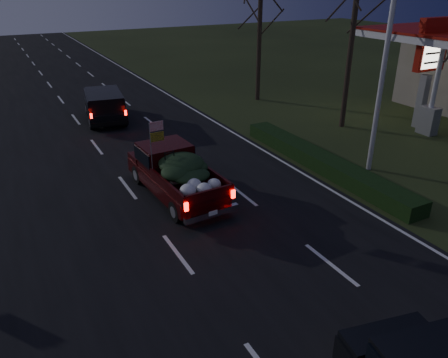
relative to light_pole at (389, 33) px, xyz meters
name	(u,v)px	position (x,y,z in m)	size (l,w,h in m)	color
ground	(178,254)	(-9.50, -2.00, -5.48)	(120.00, 120.00, 0.00)	black
road_asphalt	(178,254)	(-9.50, -2.00, -5.47)	(14.00, 120.00, 0.02)	black
hedge_row	(322,162)	(-1.70, 1.00, -5.18)	(1.00, 10.00, 0.60)	black
light_pole	(389,33)	(0.00, 0.00, 0.00)	(0.50, 0.90, 9.16)	silver
gas_price_pylon	(430,55)	(6.50, 2.99, -1.71)	(2.00, 0.41, 5.57)	gray
gas_canopy	(442,39)	(8.50, 4.00, -1.13)	(7.10, 6.10, 4.88)	silver
bare_tree_mid	(356,0)	(3.00, 5.00, 0.87)	(3.60, 3.60, 8.50)	black
bare_tree_far	(260,15)	(2.00, 12.00, -0.25)	(3.60, 3.60, 7.00)	black
pickup_truck	(175,170)	(-8.04, 1.62, -4.51)	(2.16, 5.04, 2.59)	#330708
lead_suv	(104,103)	(-8.01, 12.02, -4.48)	(2.57, 4.84, 1.32)	black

